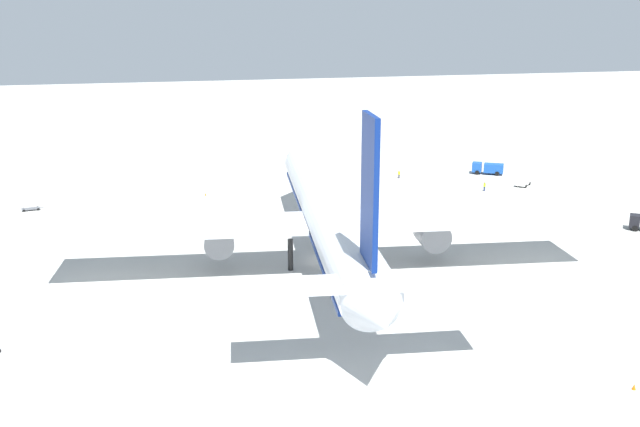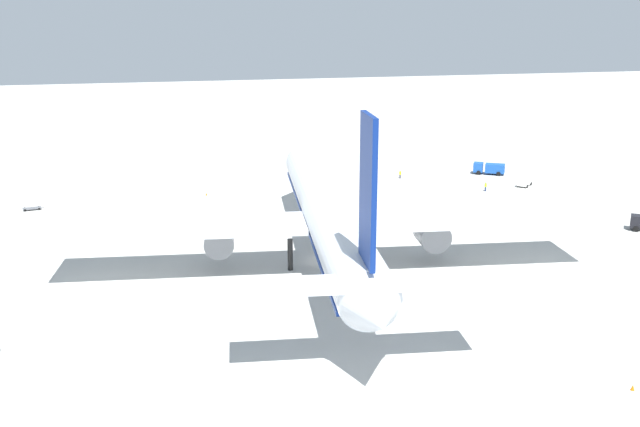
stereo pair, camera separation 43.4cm
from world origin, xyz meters
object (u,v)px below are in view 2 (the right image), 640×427
ground_worker_2 (486,187)px  traffic_cone_2 (206,194)px  service_truck_3 (489,168)px  baggage_cart_1 (32,208)px  airliner (327,213)px  traffic_cone_0 (633,387)px  service_van (525,181)px  ground_worker_1 (400,174)px

ground_worker_2 → traffic_cone_2: bearing=77.8°
service_truck_3 → baggage_cart_1: size_ratio=1.83×
airliner → traffic_cone_2: size_ratio=136.88×
traffic_cone_0 → traffic_cone_2: same height
service_truck_3 → baggage_cart_1: service_truck_3 is taller
airliner → ground_worker_2: 52.12m
service_truck_3 → service_van: size_ratio=1.57×
ground_worker_2 → traffic_cone_0: size_ratio=3.15×
service_truck_3 → ground_worker_1: bearing=85.9°
service_truck_3 → service_van: bearing=-173.8°
service_truck_3 → ground_worker_2: (-13.58, 8.24, -0.47)m
service_truck_3 → ground_worker_2: size_ratio=3.86×
airliner → baggage_cart_1: airliner is taller
airliner → baggage_cart_1: (40.67, 40.98, -6.74)m
service_truck_3 → traffic_cone_0: bearing=158.9°
ground_worker_1 → service_van: bearing=-122.3°
baggage_cart_1 → traffic_cone_2: bearing=-85.8°
ground_worker_1 → traffic_cone_2: 40.49m
baggage_cart_1 → ground_worker_1: ground_worker_1 is taller
airliner → ground_worker_1: size_ratio=45.51×
baggage_cart_1 → traffic_cone_0: bearing=-144.4°
baggage_cart_1 → ground_worker_2: size_ratio=2.11×
service_van → ground_worker_2: service_van is taller
airliner → service_truck_3: 67.07m
traffic_cone_2 → ground_worker_2: bearing=-102.2°
traffic_cone_0 → baggage_cart_1: bearing=35.6°
service_van → airliner: bearing=123.6°
service_van → baggage_cart_1: size_ratio=1.17×
airliner → traffic_cone_0: airliner is taller
service_truck_3 → traffic_cone_0: (-84.80, 32.64, -1.08)m
airliner → traffic_cone_2: (42.89, 10.81, -6.74)m
service_truck_3 → traffic_cone_0: size_ratio=12.15×
ground_worker_2 → traffic_cone_0: bearing=161.1°
airliner → service_van: 60.83m
service_truck_3 → ground_worker_2: service_truck_3 is taller
service_truck_3 → ground_worker_1: 19.69m
traffic_cone_0 → service_truck_3: bearing=-21.1°
baggage_cart_1 → ground_worker_2: bearing=-96.2°
ground_worker_1 → airliner: bearing=147.8°
service_truck_3 → ground_worker_1: (1.42, 19.63, -0.51)m
traffic_cone_2 → ground_worker_1: bearing=-84.5°
ground_worker_2 → service_truck_3: bearing=-31.2°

